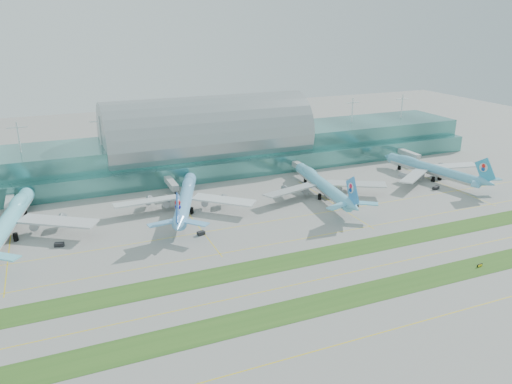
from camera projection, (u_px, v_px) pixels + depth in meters
name	position (u px, v px, depth m)	size (l,w,h in m)	color
ground	(313.00, 260.00, 186.82)	(700.00, 700.00, 0.00)	gray
terminal	(208.00, 145.00, 294.13)	(340.00, 69.10, 36.00)	#3D7A75
grass_strip_near	(354.00, 296.00, 162.45)	(420.00, 12.00, 0.08)	#2D591E
grass_strip_far	(310.00, 257.00, 188.55)	(420.00, 12.00, 0.08)	#2D591E
taxiline_a	(393.00, 330.00, 145.07)	(420.00, 0.35, 0.01)	yellow
taxiline_b	(332.00, 276.00, 174.64)	(420.00, 0.35, 0.01)	yellow
taxiline_c	(291.00, 241.00, 202.48)	(420.00, 0.35, 0.01)	yellow
taxiline_d	(269.00, 221.00, 221.62)	(420.00, 0.35, 0.01)	yellow
airliner_a	(8.00, 221.00, 204.08)	(71.93, 82.71, 22.92)	#6AD4E9
airliner_b	(185.00, 198.00, 232.33)	(62.13, 72.33, 20.62)	#69B2E7
airliner_c	(322.00, 184.00, 250.81)	(65.39, 74.70, 20.57)	#65BFDF
airliner_d	(431.00, 169.00, 277.57)	(61.86, 71.12, 19.70)	#5DAECE
gse_b	(59.00, 245.00, 197.25)	(3.60, 1.89, 1.60)	black
gse_c	(201.00, 233.00, 207.65)	(3.12, 1.93, 1.58)	black
gse_d	(181.00, 218.00, 222.82)	(4.33, 2.19, 1.69)	black
gse_e	(341.00, 201.00, 243.23)	(3.68, 2.17, 1.74)	yellow
gse_f	(354.00, 205.00, 238.18)	(4.09, 2.05, 1.65)	black
gse_g	(436.00, 188.00, 262.49)	(3.93, 2.06, 1.67)	black
gse_h	(482.00, 178.00, 277.66)	(3.49, 2.01, 1.63)	black
taxiway_sign_east	(480.00, 265.00, 181.24)	(2.74, 0.64, 1.16)	black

